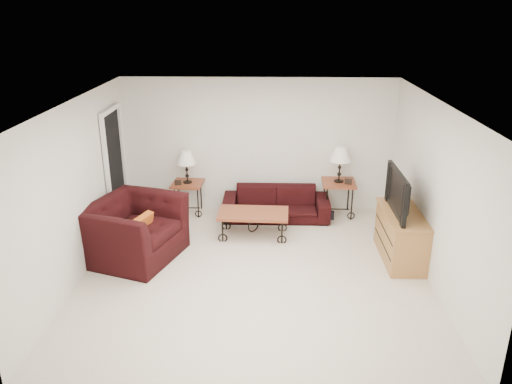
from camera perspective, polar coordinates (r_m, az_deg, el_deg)
ground at (r=7.52m, az=-0.16°, el=-9.04°), size 5.00×5.00×0.00m
wall_back at (r=9.37m, az=0.33°, el=5.31°), size 5.00×0.02×2.50m
wall_front at (r=4.74m, az=-1.18°, el=-10.86°), size 5.00×0.02×2.50m
wall_left at (r=7.50m, az=-19.64°, el=0.11°), size 0.02×5.00×2.50m
wall_right at (r=7.35m, az=19.70°, el=-0.30°), size 0.02×5.00×2.50m
ceiling at (r=6.65m, az=-0.18°, el=10.02°), size 5.00×5.00×0.00m
doorway at (r=9.03m, az=-15.70°, el=2.41°), size 0.08×0.94×2.04m
sofa at (r=9.22m, az=2.28°, el=-1.31°), size 1.93×0.76×0.56m
side_table_left at (r=9.50m, az=-7.69°, el=-0.66°), size 0.59×0.59×0.61m
side_table_right at (r=9.46m, az=9.26°, el=-0.70°), size 0.62×0.62×0.66m
lamp_left at (r=9.30m, az=-7.87°, el=2.83°), size 0.37×0.37×0.61m
lamp_right at (r=9.24m, az=9.49°, el=3.09°), size 0.38×0.38×0.66m
photo_frame_left at (r=9.27m, az=-8.85°, el=1.06°), size 0.12×0.03×0.10m
photo_frame_right at (r=9.21m, az=10.43°, el=1.17°), size 0.13×0.05×0.11m
coffee_table at (r=8.52m, az=-0.32°, el=-3.67°), size 1.20×0.68×0.44m
armchair at (r=7.97m, az=-13.70°, el=-4.21°), size 1.62×1.73×0.91m
throw_pillow at (r=7.86m, az=-12.77°, el=-3.97°), size 0.24×0.43×0.41m
tv_stand at (r=8.04m, az=16.11°, el=-4.81°), size 0.53×1.28×0.77m
television at (r=7.76m, az=16.49°, el=-0.04°), size 0.15×1.14×0.66m
backpack at (r=9.12m, az=8.01°, el=-2.06°), size 0.46×0.41×0.48m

